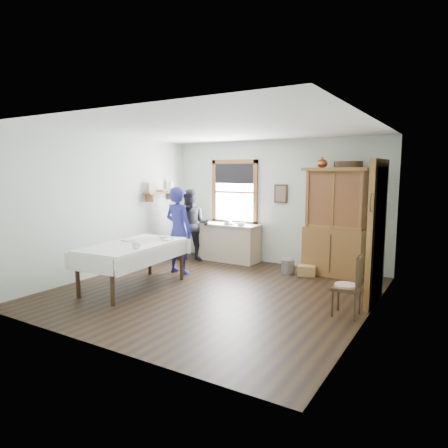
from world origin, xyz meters
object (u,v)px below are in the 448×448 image
object	(u,v)px
china_hutch	(335,222)
dining_table	(133,266)
figure_dark	(192,228)
pail	(288,266)
spindle_chair	(347,285)
work_counter	(228,242)
wicker_basket	(306,270)
woman_blue	(179,234)

from	to	relation	value
china_hutch	dining_table	distance (m)	3.90
figure_dark	pail	bearing A→B (deg)	-20.51
dining_table	spindle_chair	world-z (taller)	spindle_chair
work_counter	wicker_basket	distance (m)	2.05
woman_blue	spindle_chair	bearing A→B (deg)	174.46
work_counter	spindle_chair	xyz separation A→B (m)	(3.23, -2.17, 0.02)
wicker_basket	woman_blue	world-z (taller)	woman_blue
dining_table	spindle_chair	distance (m)	3.58
dining_table	pail	distance (m)	3.04
pail	figure_dark	distance (m)	2.40
work_counter	pail	size ratio (longest dim) A/B	5.35
dining_table	woman_blue	bearing A→B (deg)	87.57
spindle_chair	woman_blue	world-z (taller)	woman_blue
wicker_basket	figure_dark	distance (m)	2.78
dining_table	woman_blue	distance (m)	1.30
dining_table	woman_blue	world-z (taller)	woman_blue
work_counter	dining_table	world-z (taller)	work_counter
wicker_basket	spindle_chair	bearing A→B (deg)	-55.92
china_hutch	figure_dark	xyz separation A→B (m)	(-3.13, -0.40, -0.30)
work_counter	woman_blue	distance (m)	1.56
work_counter	pail	distance (m)	1.69
china_hutch	dining_table	xyz separation A→B (m)	(-2.74, -2.70, -0.66)
pail	woman_blue	xyz separation A→B (m)	(-1.87, -1.11, 0.66)
work_counter	woman_blue	xyz separation A→B (m)	(-0.25, -1.49, 0.38)
work_counter	china_hutch	bearing A→B (deg)	0.51
work_counter	wicker_basket	bearing A→B (deg)	-8.98
work_counter	pail	xyz separation A→B (m)	(1.62, -0.38, -0.29)
dining_table	wicker_basket	distance (m)	3.32
figure_dark	wicker_basket	bearing A→B (deg)	-19.99
china_hutch	wicker_basket	world-z (taller)	china_hutch
dining_table	pail	bearing A→B (deg)	50.57
dining_table	wicker_basket	world-z (taller)	dining_table
pail	wicker_basket	distance (m)	0.38
woman_blue	figure_dark	bearing A→B (deg)	-61.90
dining_table	pail	world-z (taller)	dining_table
china_hutch	woman_blue	bearing A→B (deg)	-149.28
work_counter	china_hutch	xyz separation A→B (m)	(2.43, -0.02, 0.62)
work_counter	china_hutch	distance (m)	2.51
work_counter	figure_dark	distance (m)	0.88
spindle_chair	figure_dark	size ratio (longest dim) A/B	0.60
china_hutch	woman_blue	distance (m)	3.07
spindle_chair	pail	xyz separation A→B (m)	(-1.61, 1.79, -0.31)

